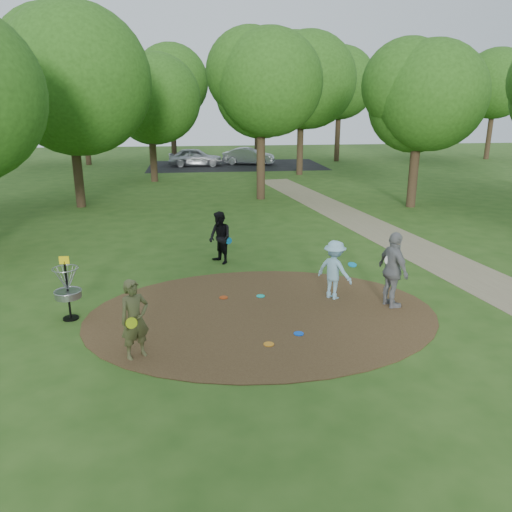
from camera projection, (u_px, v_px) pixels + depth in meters
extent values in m
plane|color=#2D5119|center=(262.00, 314.00, 11.97)|extent=(100.00, 100.00, 0.00)
cylinder|color=#47301C|center=(262.00, 314.00, 11.97)|extent=(8.40, 8.40, 0.02)
cube|color=#8C7A5B|center=(472.00, 275.00, 14.65)|extent=(7.55, 39.89, 0.01)
cube|color=black|center=(236.00, 165.00, 40.66)|extent=(14.00, 8.00, 0.01)
imported|color=brown|center=(135.00, 320.00, 9.71)|extent=(0.71, 0.64, 1.63)
cylinder|color=#DBF51B|center=(132.00, 323.00, 9.45)|extent=(0.22, 0.09, 0.22)
imported|color=#9CD0E9|center=(334.00, 270.00, 12.73)|extent=(1.09, 1.13, 1.55)
cylinder|color=#0B8CC4|center=(352.00, 265.00, 12.74)|extent=(0.25, 0.25, 0.08)
imported|color=black|center=(220.00, 238.00, 15.58)|extent=(0.94, 1.01, 1.65)
cylinder|color=#0B80C5|center=(228.00, 241.00, 15.61)|extent=(0.22, 0.07, 0.22)
imported|color=gray|center=(393.00, 270.00, 12.14)|extent=(0.69, 1.19, 1.91)
cylinder|color=silver|center=(389.00, 260.00, 12.06)|extent=(0.22, 0.06, 0.22)
cylinder|color=#1AD3C6|center=(261.00, 296.00, 13.02)|extent=(0.22, 0.22, 0.02)
cylinder|color=blue|center=(299.00, 334.00, 10.90)|extent=(0.22, 0.22, 0.02)
cylinder|color=#C84014|center=(224.00, 297.00, 12.93)|extent=(0.22, 0.22, 0.02)
imported|color=#AEB1B7|center=(195.00, 157.00, 39.90)|extent=(4.32, 1.87, 1.45)
imported|color=#989A9F|center=(249.00, 156.00, 40.93)|extent=(4.41, 2.60, 1.37)
cylinder|color=orange|center=(269.00, 344.00, 10.42)|extent=(0.22, 0.22, 0.02)
cylinder|color=black|center=(68.00, 292.00, 11.51)|extent=(0.05, 0.05, 1.35)
cylinder|color=black|center=(71.00, 318.00, 11.71)|extent=(0.36, 0.36, 0.04)
cylinder|color=gray|center=(68.00, 294.00, 11.53)|extent=(0.60, 0.60, 0.16)
torus|color=gray|center=(68.00, 291.00, 11.51)|extent=(0.63, 0.63, 0.03)
torus|color=gray|center=(65.00, 268.00, 11.35)|extent=(0.58, 0.58, 0.02)
cube|color=yellow|center=(64.00, 260.00, 11.29)|extent=(0.22, 0.02, 0.18)
cylinder|color=#332316|center=(77.00, 168.00, 23.85)|extent=(0.44, 0.44, 3.80)
sphere|color=#244C14|center=(69.00, 85.00, 22.75)|extent=(6.74, 6.74, 6.74)
cylinder|color=#332316|center=(261.00, 159.00, 25.82)|extent=(0.44, 0.44, 4.18)
sphere|color=#244C14|center=(261.00, 87.00, 24.79)|extent=(5.23, 5.23, 5.23)
cylinder|color=#332316|center=(414.00, 170.00, 23.90)|extent=(0.44, 0.44, 3.61)
sphere|color=#244C14|center=(420.00, 100.00, 22.97)|extent=(4.96, 4.96, 4.96)
cylinder|color=#332316|center=(153.00, 155.00, 31.85)|extent=(0.44, 0.44, 3.42)
sphere|color=#244C14|center=(150.00, 102.00, 30.91)|extent=(5.48, 5.48, 5.48)
cylinder|color=#332316|center=(300.00, 143.00, 34.81)|extent=(0.44, 0.44, 4.37)
sphere|color=#244C14|center=(302.00, 84.00, 33.66)|extent=(6.39, 6.39, 6.39)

